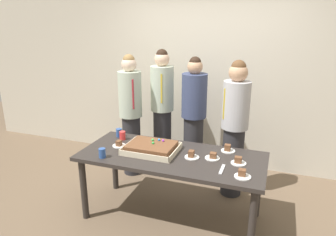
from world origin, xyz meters
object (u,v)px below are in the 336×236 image
object	(u,v)px
plated_slice_center_back	(192,155)
drink_cup_nearest	(102,153)
drink_cup_middle	(122,136)
plated_slice_far_right	(228,149)
drink_cup_far_end	(119,133)
cake_server_utensil	(222,169)
person_green_shirt_behind	(162,109)
plated_slice_center_front	(242,175)
person_striped_tie_right	(131,114)
party_table	(172,162)
sheet_cake	(151,148)
plated_slice_near_right	(213,157)
person_far_right_suit	(194,117)
plated_slice_far_left	(238,161)
person_serving_front	(235,127)
plated_slice_near_left	(119,145)

from	to	relation	value
plated_slice_center_back	drink_cup_nearest	bearing A→B (deg)	-160.18
plated_slice_center_back	drink_cup_middle	world-z (taller)	drink_cup_middle
plated_slice_far_right	drink_cup_nearest	world-z (taller)	drink_cup_nearest
drink_cup_far_end	cake_server_utensil	world-z (taller)	drink_cup_far_end
person_green_shirt_behind	drink_cup_nearest	bearing A→B (deg)	-20.09
plated_slice_center_front	person_striped_tie_right	size ratio (longest dim) A/B	0.09
plated_slice_center_back	person_green_shirt_behind	size ratio (longest dim) A/B	0.09
party_table	person_green_shirt_behind	world-z (taller)	person_green_shirt_behind
drink_cup_middle	drink_cup_nearest	bearing A→B (deg)	-85.31
cake_server_utensil	person_green_shirt_behind	bearing A→B (deg)	130.94
plated_slice_center_back	sheet_cake	bearing A→B (deg)	178.82
sheet_cake	plated_slice_far_right	world-z (taller)	sheet_cake
plated_slice_center_front	plated_slice_center_back	bearing A→B (deg)	155.96
person_green_shirt_behind	plated_slice_center_back	bearing A→B (deg)	19.38
plated_slice_center_back	person_striped_tie_right	size ratio (longest dim) A/B	0.09
person_green_shirt_behind	plated_slice_near_right	bearing A→B (deg)	27.64
drink_cup_far_end	person_far_right_suit	distance (m)	1.04
sheet_cake	person_striped_tie_right	xyz separation A→B (m)	(-0.64, 0.80, 0.09)
drink_cup_nearest	drink_cup_far_end	bearing A→B (deg)	102.17
cake_server_utensil	plated_slice_near_right	bearing A→B (deg)	122.63
drink_cup_nearest	person_green_shirt_behind	xyz separation A→B (m)	(0.13, 1.39, 0.11)
plated_slice_far_left	person_serving_front	distance (m)	0.72
person_serving_front	cake_server_utensil	bearing A→B (deg)	48.97
party_table	drink_cup_far_end	size ratio (longest dim) A/B	19.29
plated_slice_near_left	drink_cup_nearest	bearing A→B (deg)	-93.07
plated_slice_far_left	person_striped_tie_right	world-z (taller)	person_striped_tie_right
person_serving_front	person_green_shirt_behind	size ratio (longest dim) A/B	0.97
plated_slice_near_left	plated_slice_far_left	world-z (taller)	plated_slice_far_left
plated_slice_near_right	person_far_right_suit	distance (m)	1.10
party_table	plated_slice_far_left	xyz separation A→B (m)	(0.68, 0.03, 0.11)
party_table	plated_slice_center_back	bearing A→B (deg)	1.60
plated_slice_far_right	drink_cup_middle	bearing A→B (deg)	-176.48
plated_slice_near_right	drink_cup_nearest	bearing A→B (deg)	-161.49
plated_slice_near_left	person_green_shirt_behind	distance (m)	1.08
plated_slice_far_left	plated_slice_center_back	world-z (taller)	plated_slice_center_back
drink_cup_middle	person_serving_front	size ratio (longest dim) A/B	0.06
plated_slice_near_left	plated_slice_far_right	bearing A→B (deg)	13.18
plated_slice_near_left	person_striped_tie_right	size ratio (longest dim) A/B	0.09
party_table	person_far_right_suit	size ratio (longest dim) A/B	1.17
plated_slice_near_left	plated_slice_center_back	distance (m)	0.84
drink_cup_nearest	drink_cup_middle	distance (m)	0.52
plated_slice_near_right	sheet_cake	bearing A→B (deg)	-176.64
plated_slice_near_left	drink_cup_middle	xyz separation A→B (m)	(-0.06, 0.20, 0.03)
plated_slice_far_right	plated_slice_near_right	bearing A→B (deg)	-115.31
plated_slice_far_right	drink_cup_far_end	distance (m)	1.31
person_serving_front	drink_cup_far_end	bearing A→B (deg)	-24.20
cake_server_utensil	person_serving_front	world-z (taller)	person_serving_front
drink_cup_nearest	cake_server_utensil	size ratio (longest dim) A/B	0.50
plated_slice_far_right	plated_slice_center_front	xyz separation A→B (m)	(0.22, -0.53, -0.00)
plated_slice_near_right	person_far_right_suit	size ratio (longest dim) A/B	0.09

